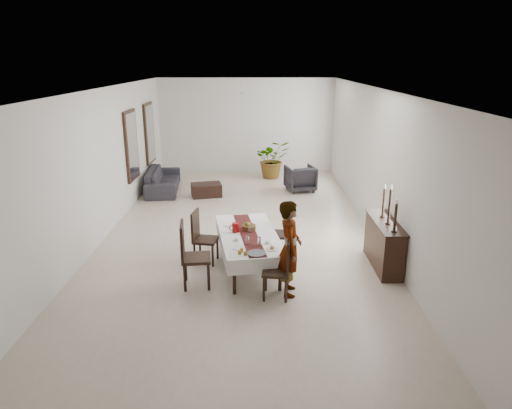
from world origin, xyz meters
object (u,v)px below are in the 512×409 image
(red_pitcher, at_px, (236,228))
(sideboard_body, at_px, (384,245))
(dining_table_top, at_px, (248,235))
(sofa, at_px, (163,180))
(woman, at_px, (290,248))

(red_pitcher, relative_size, sideboard_body, 0.12)
(dining_table_top, relative_size, sofa, 0.95)
(woman, relative_size, sideboard_body, 1.12)
(dining_table_top, xyz_separation_m, red_pitcher, (-0.24, 0.09, 0.12))
(red_pitcher, height_order, sideboard_body, sideboard_body)
(dining_table_top, relative_size, red_pitcher, 12.00)
(red_pitcher, distance_m, woman, 1.46)
(sideboard_body, bearing_deg, woman, -150.12)
(dining_table_top, distance_m, red_pitcher, 0.29)
(dining_table_top, distance_m, woman, 1.25)
(woman, bearing_deg, red_pitcher, 42.04)
(dining_table_top, relative_size, woman, 1.30)
(woman, relative_size, sofa, 0.73)
(woman, bearing_deg, sideboard_body, -58.45)
(woman, height_order, sideboard_body, woman)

